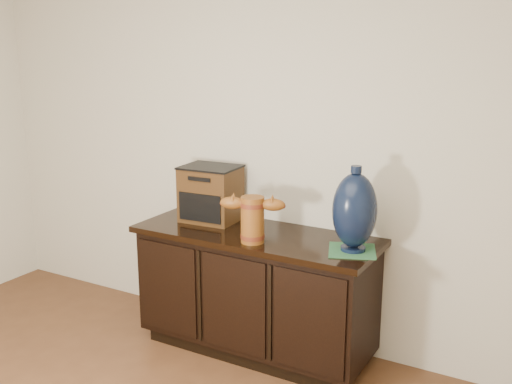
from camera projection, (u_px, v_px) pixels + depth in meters
The scene contains 6 objects.
sideboard at pixel (256, 291), 3.59m from camera, with size 1.46×0.56×0.75m.
terracotta_vessel at pixel (253, 217), 3.30m from camera, with size 0.37×0.18×0.26m.
tv_radio at pixel (211, 194), 3.71m from camera, with size 0.36×0.30×0.35m.
green_mat at pixel (352, 251), 3.19m from camera, with size 0.25×0.25×0.01m, color #2C623A.
lamp_base at pixel (355, 211), 3.14m from camera, with size 0.31×0.31×0.46m.
spray_can at pixel (229, 210), 3.67m from camera, with size 0.06×0.06×0.17m.
Camera 1 is at (1.65, -0.68, 1.83)m, focal length 42.00 mm.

